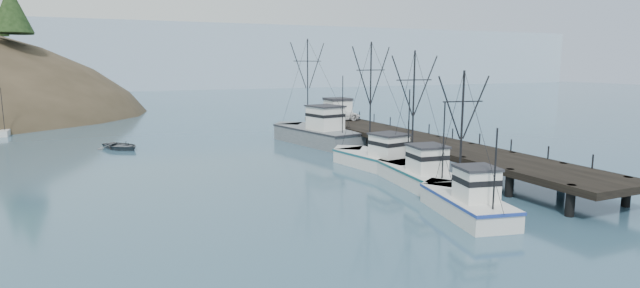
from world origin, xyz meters
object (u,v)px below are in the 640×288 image
at_px(trawler_near, 417,173).
at_px(pier_shed, 338,108).
at_px(trawler_far, 377,159).
at_px(pickup_truck, 340,114).
at_px(motorboat, 121,149).
at_px(pier, 417,141).
at_px(work_vessel, 315,133).
at_px(trawler_mid, 465,202).

relative_size(trawler_near, pier_shed, 3.33).
xyz_separation_m(trawler_far, pickup_truck, (5.84, 19.44, 1.92)).
xyz_separation_m(trawler_far, motorboat, (-20.68, 19.83, -0.82)).
relative_size(pier, pier_shed, 13.75).
distance_m(work_vessel, motorboat, 21.62).
height_order(pier, pickup_truck, pickup_truck).
distance_m(trawler_near, pier_shed, 27.99).
xyz_separation_m(pier_shed, motorboat, (-26.79, -0.77, -3.42)).
distance_m(trawler_mid, pier_shed, 36.08).
xyz_separation_m(trawler_near, pier_shed, (6.32, 27.15, 2.60)).
height_order(work_vessel, pier_shed, work_vessel).
distance_m(trawler_far, pickup_truck, 20.39).
distance_m(pier, trawler_far, 6.67).
bearing_deg(motorboat, trawler_far, -76.11).
height_order(work_vessel, motorboat, work_vessel).
bearing_deg(pier_shed, motorboat, -178.35).
distance_m(trawler_mid, pickup_truck, 34.84).
bearing_deg(pier_shed, trawler_mid, -103.26).
xyz_separation_m(trawler_mid, trawler_far, (2.15, 14.42, 0.00)).
xyz_separation_m(trawler_mid, pickup_truck, (8.00, 33.86, 1.92)).
height_order(trawler_far, pier_shed, trawler_far).
relative_size(trawler_near, motorboat, 2.10).
bearing_deg(motorboat, pier, -65.08).
xyz_separation_m(pier, pier_shed, (0.02, 18.00, 1.73)).
bearing_deg(motorboat, trawler_near, -84.49).
height_order(trawler_near, pickup_truck, trawler_near).
distance_m(trawler_far, work_vessel, 14.86).
bearing_deg(trawler_near, pickup_truck, 76.87).
xyz_separation_m(trawler_near, motorboat, (-20.47, 26.37, -0.82)).
distance_m(pier, trawler_mid, 18.93).
bearing_deg(work_vessel, pier, -64.83).
bearing_deg(work_vessel, pickup_truck, 39.72).
relative_size(work_vessel, pier_shed, 4.63).
bearing_deg(trawler_mid, trawler_near, 76.18).
distance_m(pickup_truck, motorboat, 26.67).
xyz_separation_m(trawler_near, pickup_truck, (6.06, 25.98, 1.92)).
relative_size(trawler_mid, pier_shed, 2.89).
relative_size(pier_shed, pickup_truck, 0.60).
relative_size(pickup_truck, motorboat, 1.05).
bearing_deg(pier_shed, pickup_truck, -102.54).
bearing_deg(motorboat, trawler_mid, -93.89).
bearing_deg(pier, trawler_mid, -115.81).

